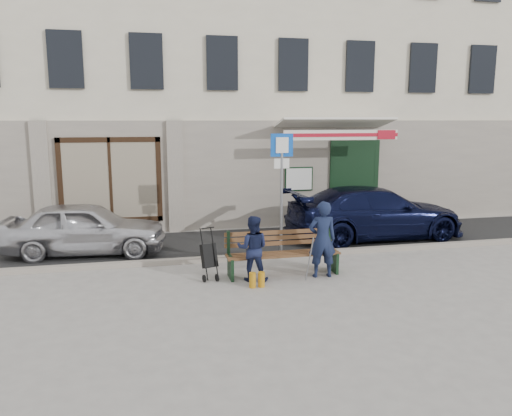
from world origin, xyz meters
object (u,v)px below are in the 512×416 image
object	(u,v)px
parking_sign	(282,173)
stroller	(209,257)
car_silver	(85,228)
car_navy	(375,213)
man	(322,239)
bench	(281,254)
woman	(253,248)

from	to	relation	value
parking_sign	stroller	xyz separation A→B (m)	(-1.94, -1.53, -1.51)
car_silver	parking_sign	world-z (taller)	parking_sign
car_navy	man	bearing A→B (deg)	136.26
car_silver	bench	bearing A→B (deg)	-116.78
car_silver	man	size ratio (longest dim) A/B	2.38
woman	stroller	size ratio (longest dim) A/B	1.27
parking_sign	stroller	distance (m)	2.89
bench	stroller	size ratio (longest dim) A/B	2.29
stroller	bench	bearing A→B (deg)	-20.44
woman	bench	bearing A→B (deg)	-142.76
car_navy	stroller	size ratio (longest dim) A/B	4.69
car_navy	woman	size ratio (longest dim) A/B	3.69
bench	woman	size ratio (longest dim) A/B	1.80
stroller	car_silver	bearing A→B (deg)	118.17
bench	stroller	distance (m)	1.51
woman	man	bearing A→B (deg)	-165.06
car_silver	parking_sign	size ratio (longest dim) A/B	1.30
bench	man	bearing A→B (deg)	-21.13
car_silver	parking_sign	distance (m)	4.91
car_silver	parking_sign	bearing A→B (deg)	-97.28
car_navy	bench	size ratio (longest dim) A/B	2.05
car_silver	bench	xyz separation A→B (m)	(4.18, -2.61, -0.19)
car_navy	car_silver	bearing A→B (deg)	87.75
man	woman	distance (m)	1.46
car_silver	woman	distance (m)	4.52
car_navy	parking_sign	world-z (taller)	parking_sign
bench	man	distance (m)	0.92
man	stroller	xyz separation A→B (m)	(-2.30, 0.37, -0.33)
car_navy	bench	world-z (taller)	car_navy
bench	stroller	bearing A→B (deg)	177.71
man	stroller	size ratio (longest dim) A/B	1.52
car_silver	stroller	bearing A→B (deg)	-128.44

